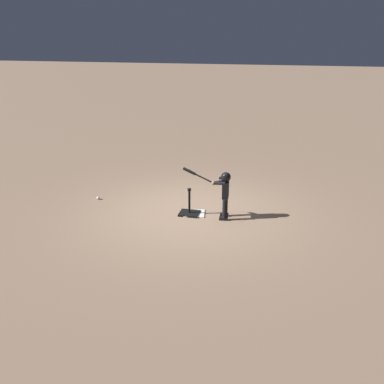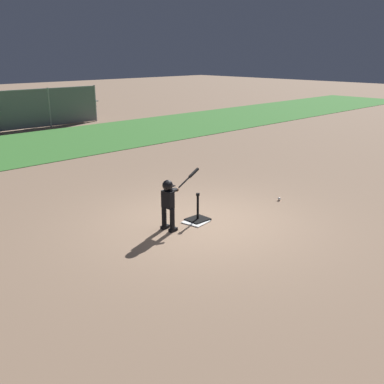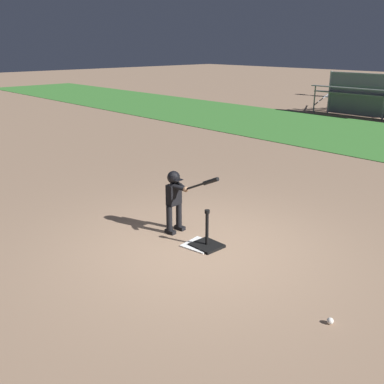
% 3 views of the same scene
% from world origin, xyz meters
% --- Properties ---
extents(ground_plane, '(90.00, 90.00, 0.00)m').
position_xyz_m(ground_plane, '(0.00, 0.00, 0.00)').
color(ground_plane, '#93755B').
extents(home_plate, '(0.50, 0.50, 0.02)m').
position_xyz_m(home_plate, '(-0.11, 0.08, 0.01)').
color(home_plate, white).
rests_on(home_plate, ground_plane).
extents(batting_tee, '(0.43, 0.39, 0.59)m').
position_xyz_m(batting_tee, '(-0.01, 0.12, 0.08)').
color(batting_tee, black).
rests_on(batting_tee, ground_plane).
extents(batter_child, '(1.00, 0.33, 1.10)m').
position_xyz_m(batter_child, '(-0.75, 0.15, 0.64)').
color(batter_child, black).
rests_on(batter_child, ground_plane).
extents(baseball, '(0.07, 0.07, 0.07)m').
position_xyz_m(baseball, '(2.30, -0.27, 0.04)').
color(baseball, white).
rests_on(baseball, ground_plane).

